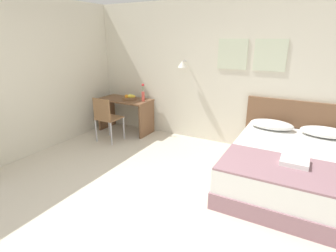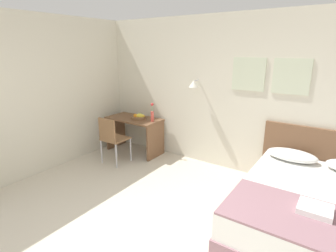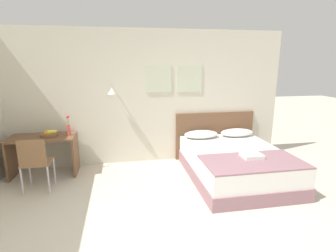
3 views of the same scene
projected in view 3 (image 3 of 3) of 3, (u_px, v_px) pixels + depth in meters
wall_back at (141, 98)px, 5.22m from camera, size 5.87×0.31×2.65m
bed at (235, 164)px, 4.66m from camera, size 1.58×2.09×0.53m
headboard at (215, 135)px, 5.63m from camera, size 1.70×0.06×0.99m
pillow_left at (201, 134)px, 5.29m from camera, size 0.69×0.36×0.15m
pillow_right at (237, 133)px, 5.42m from camera, size 0.69×0.36×0.15m
throw_blanket at (253, 162)px, 4.01m from camera, size 1.54×0.84×0.02m
folded_towel_near_foot at (252, 155)px, 4.15m from camera, size 0.31×0.28×0.06m
desk at (43, 148)px, 4.73m from camera, size 1.13×0.58×0.73m
desk_chair at (35, 160)px, 4.07m from camera, size 0.43×0.43×0.90m
fruit_bowl at (49, 134)px, 4.69m from camera, size 0.32×0.30×0.12m
flower_vase at (69, 127)px, 4.74m from camera, size 0.06×0.06×0.37m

